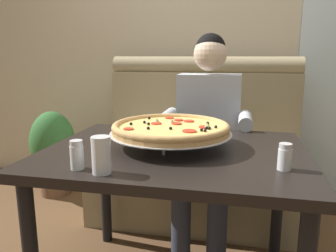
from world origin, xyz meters
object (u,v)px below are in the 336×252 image
shaker_pepper_flakes (285,159)px  drinking_glass (101,158)px  dining_table (175,168)px  shaker_oregano (77,157)px  pizza (171,128)px  booth_bench (198,159)px  diner_main (207,125)px  potted_plant (53,149)px

shaker_pepper_flakes → drinking_glass: drinking_glass is taller
dining_table → shaker_oregano: bearing=-131.7°
shaker_oregano → dining_table: bearing=48.3°
pizza → shaker_oregano: 0.47m
pizza → shaker_oregano: size_ratio=5.14×
pizza → shaker_pepper_flakes: pizza is taller
dining_table → shaker_oregano: 0.47m
booth_bench → diner_main: diner_main is taller
shaker_pepper_flakes → potted_plant: 2.03m
shaker_pepper_flakes → potted_plant: bearing=145.2°
dining_table → shaker_pepper_flakes: (0.44, -0.19, 0.13)m
dining_table → diner_main: (0.08, 0.64, 0.07)m
pizza → drinking_glass: size_ratio=4.18×
potted_plant → dining_table: bearing=-38.5°
shaker_pepper_flakes → potted_plant: size_ratio=0.14×
shaker_pepper_flakes → potted_plant: (-1.64, 1.14, -0.38)m
diner_main → drinking_glass: diner_main is taller
booth_bench → diner_main: size_ratio=1.12×
potted_plant → pizza: bearing=-37.8°
pizza → drinking_glass: (-0.17, -0.40, -0.02)m
dining_table → shaker_pepper_flakes: shaker_pepper_flakes is taller
shaker_oregano → shaker_pepper_flakes: bearing=11.4°
diner_main → shaker_pepper_flakes: (0.36, -0.83, 0.06)m
dining_table → potted_plant: (-1.20, 0.95, -0.25)m
booth_bench → potted_plant: booth_bench is taller
shaker_oregano → drinking_glass: size_ratio=0.81×
booth_bench → shaker_pepper_flakes: size_ratio=14.55×
potted_plant → shaker_oregano: bearing=-55.1°
shaker_pepper_flakes → drinking_glass: (-0.63, -0.17, 0.02)m
shaker_pepper_flakes → dining_table: bearing=157.1°
dining_table → shaker_pepper_flakes: bearing=-22.9°
booth_bench → diner_main: bearing=-72.9°
diner_main → shaker_pepper_flakes: bearing=-66.7°
shaker_pepper_flakes → booth_bench: bearing=111.8°
pizza → drinking_glass: 0.44m
pizza → potted_plant: 1.54m
shaker_oregano → potted_plant: 1.62m
potted_plant → booth_bench: bearing=-2.0°
drinking_glass → booth_bench: bearing=81.3°
shaker_oregano → shaker_pepper_flakes: shaker_oregano is taller
potted_plant → drinking_glass: bearing=-52.5°
shaker_oregano → drinking_glass: drinking_glass is taller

